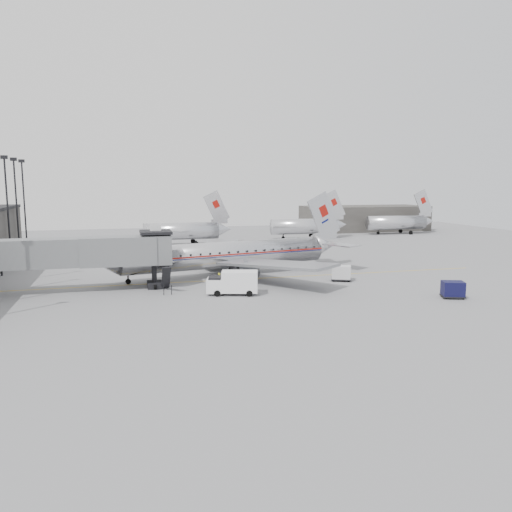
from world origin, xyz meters
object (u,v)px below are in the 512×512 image
(baggage_cart_navy, at_px, (453,289))
(baggage_cart_white, at_px, (341,273))
(ramp_worker, at_px, (220,280))
(service_van, at_px, (233,282))
(airliner, at_px, (231,254))

(baggage_cart_navy, distance_m, baggage_cart_white, 13.36)
(baggage_cart_white, distance_m, ramp_worker, 14.80)
(baggage_cart_navy, xyz_separation_m, baggage_cart_white, (-7.15, 11.28, 0.06))
(service_van, bearing_deg, airliner, 94.19)
(airliner, distance_m, baggage_cart_navy, 26.53)
(baggage_cart_white, height_order, ramp_worker, baggage_cart_white)
(service_van, bearing_deg, baggage_cart_white, 31.15)
(airliner, distance_m, baggage_cart_white, 13.95)
(baggage_cart_white, bearing_deg, airliner, 173.50)
(baggage_cart_navy, distance_m, ramp_worker, 24.57)
(baggage_cart_navy, relative_size, ramp_worker, 1.57)
(airliner, bearing_deg, baggage_cart_navy, -55.97)
(airliner, relative_size, baggage_cart_navy, 12.56)
(service_van, distance_m, baggage_cart_navy, 22.43)
(airliner, bearing_deg, ramp_worker, -123.56)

